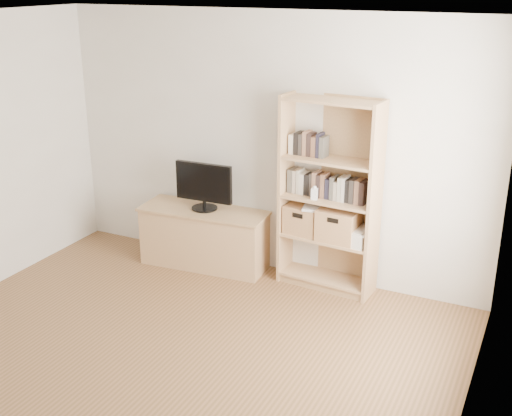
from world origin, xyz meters
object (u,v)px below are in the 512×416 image
Objects in this scene: television at (204,186)px; basket_right at (339,225)px; tv_stand at (205,238)px; laptop at (320,208)px; basket_left at (304,219)px; bookshelf at (329,196)px; baby_monitor at (314,194)px.

television reaches higher than basket_right.
tv_stand is at bearing -173.90° from basket_right.
basket_left is at bearing 159.38° from laptop.
television is at bearing -172.12° from bookshelf.
television is (0.00, 0.00, 0.57)m from tv_stand.
bookshelf is 3.03× the size of television.
laptop is at bearing -176.53° from basket_right.
bookshelf is 0.29m from basket_right.
baby_monitor is at bearing -32.61° from basket_left.
tv_stand is at bearing 171.66° from laptop.
bookshelf reaches higher than baby_monitor.
television is at bearing 171.66° from laptop.
tv_stand is 0.57m from television.
tv_stand is 3.85× the size of basket_left.
basket_right is 0.23m from laptop.
laptop is (1.24, 0.06, 0.51)m from tv_stand.
bookshelf is 0.15m from baby_monitor.
basket_left is at bearing 179.06° from basket_right.
tv_stand is 3.50× the size of basket_right.
basket_right is at bearing 0.46° from television.
baby_monitor is 0.38m from basket_right.
bookshelf reaches higher than laptop.
television is 1.66× the size of basket_right.
television is 1.83× the size of basket_left.
television is 1.93× the size of laptop.
bookshelf is at bearing -1.10° from laptop.
laptop is (-0.08, -0.01, -0.12)m from bookshelf.
baby_monitor is (-0.11, -0.10, 0.04)m from bookshelf.
basket_left is at bearing 135.40° from baby_monitor.
basket_left is (-0.25, 0.01, -0.28)m from bookshelf.
laptop is at bearing -3.27° from basket_left.
bookshelf is at bearing 1.30° from television.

